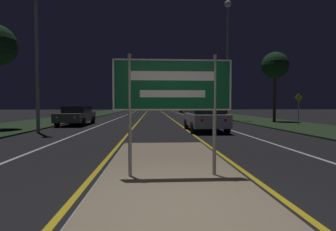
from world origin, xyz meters
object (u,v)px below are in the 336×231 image
streetlight_right_near (228,39)px  car_approaching_0 (77,115)px  highway_sign (173,90)px  warning_sign (299,106)px  car_receding_3 (186,109)px  car_receding_0 (205,118)px  car_receding_1 (212,112)px  streetlight_left_near (36,11)px  car_receding_2 (194,110)px

streetlight_right_near → car_approaching_0: 14.92m
highway_sign → warning_sign: 15.99m
highway_sign → car_receding_3: 44.21m
car_receding_0 → car_receding_1: car_receding_1 is taller
streetlight_left_near → car_receding_1: (12.00, 11.61, -5.57)m
car_receding_1 → streetlight_left_near: bearing=-135.9°
streetlight_right_near → car_receding_2: streetlight_right_near is taller
highway_sign → car_approaching_0: 15.74m
car_receding_2 → streetlight_left_near: bearing=-117.3°
streetlight_right_near → car_approaching_0: size_ratio=2.31×
highway_sign → car_receding_3: bearing=82.4°
car_receding_3 → car_approaching_0: 31.58m
car_approaching_0 → warning_sign: warning_sign is taller
streetlight_right_near → car_receding_2: 15.05m
warning_sign → car_receding_2: bearing=102.2°
car_approaching_0 → warning_sign: 15.90m
car_receding_0 → car_receding_2: 23.06m
streetlight_right_near → car_receding_3: (-0.70, 24.85, -6.75)m
car_approaching_0 → warning_sign: bearing=-6.9°
highway_sign → car_approaching_0: (-5.97, 14.53, -1.05)m
car_receding_1 → car_receding_2: car_receding_1 is taller
car_receding_0 → car_receding_1: bearing=75.1°
streetlight_left_near → car_receding_3: size_ratio=2.39×
car_receding_0 → car_receding_1: (2.99, 11.27, 0.03)m
car_receding_0 → car_approaching_0: bearing=149.4°
car_receding_3 → car_approaching_0: car_receding_3 is taller
car_approaching_0 → car_receding_0: bearing=-30.6°
streetlight_left_near → car_receding_2: size_ratio=2.16×
highway_sign → warning_sign: bearing=52.2°
streetlight_right_near → car_receding_0: streetlight_right_near is taller
car_receding_1 → highway_sign: bearing=-105.0°
car_approaching_0 → highway_sign: bearing=-67.7°
streetlight_right_near → car_receding_0: size_ratio=2.61×
highway_sign → car_receding_3: size_ratio=0.55×
car_receding_2 → car_approaching_0: (-11.51, -17.81, 0.01)m
highway_sign → car_approaching_0: size_ratio=0.49×
streetlight_right_near → car_approaching_0: streetlight_right_near is taller
car_receding_2 → car_receding_1: bearing=-89.9°
car_receding_0 → warning_sign: size_ratio=1.91×
highway_sign → car_receding_2: 32.83m
car_receding_2 → car_receding_3: bearing=88.5°
streetlight_right_near → warning_sign: size_ratio=5.00×
highway_sign → warning_sign: (9.81, 12.63, -0.36)m
streetlight_right_near → car_receding_2: size_ratio=2.35×
streetlight_left_near → car_receding_2: 26.72m
warning_sign → highway_sign: bearing=-127.8°
car_receding_1 → car_receding_0: bearing=-104.9°
car_receding_3 → highway_sign: bearing=-97.6°
streetlight_right_near → car_receding_0: (-3.98, -9.48, -6.78)m
highway_sign → car_receding_0: (2.58, 9.47, -1.03)m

